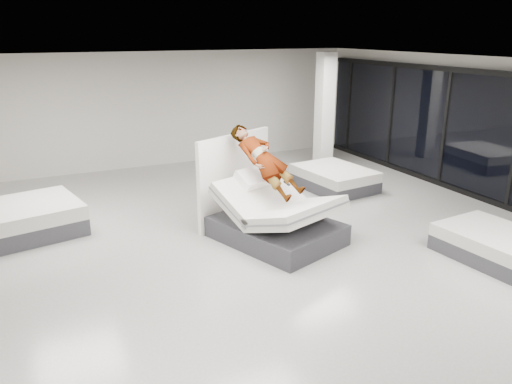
# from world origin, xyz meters

# --- Properties ---
(room) EXTENTS (14.00, 14.04, 3.20)m
(room) POSITION_xyz_m (0.00, 0.00, 1.60)
(room) COLOR #B3B0A9
(room) RESTS_ON ground
(hero_bed) EXTENTS (2.28, 2.61, 1.26)m
(hero_bed) POSITION_xyz_m (0.55, 0.64, 0.42)
(hero_bed) COLOR #38383D
(hero_bed) RESTS_ON floor
(person) EXTENTS (1.09, 1.58, 1.66)m
(person) POSITION_xyz_m (0.45, 0.92, 1.30)
(person) COLOR slate
(person) RESTS_ON hero_bed
(remote) EXTENTS (0.09, 0.15, 0.08)m
(remote) POSITION_xyz_m (0.77, 0.66, 1.08)
(remote) COLOR black
(remote) RESTS_ON person
(divider_panel) EXTENTS (1.85, 0.92, 1.82)m
(divider_panel) POSITION_xyz_m (0.23, 1.86, 0.91)
(divider_panel) COLOR white
(divider_panel) RESTS_ON floor
(flat_bed_right_far) EXTENTS (1.61, 2.02, 0.52)m
(flat_bed_right_far) POSITION_xyz_m (3.33, 2.90, 0.26)
(flat_bed_right_far) COLOR #38383D
(flat_bed_right_far) RESTS_ON floor
(flat_bed_right_near) EXTENTS (1.47, 1.87, 0.48)m
(flat_bed_right_near) POSITION_xyz_m (3.59, -1.63, 0.24)
(flat_bed_right_near) COLOR #38383D
(flat_bed_right_near) RESTS_ON floor
(flat_bed_left_far) EXTENTS (2.47, 2.04, 0.60)m
(flat_bed_left_far) POSITION_xyz_m (-3.78, 2.93, 0.30)
(flat_bed_left_far) COLOR #38383D
(flat_bed_left_far) RESTS_ON floor
(column) EXTENTS (0.40, 0.40, 3.20)m
(column) POSITION_xyz_m (4.00, 4.50, 1.60)
(column) COLOR silver
(column) RESTS_ON floor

